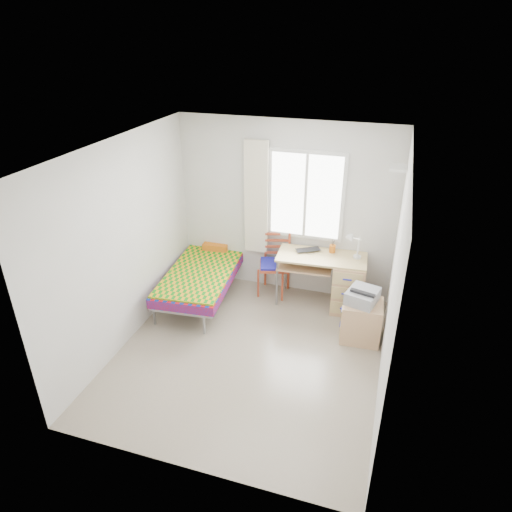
{
  "coord_description": "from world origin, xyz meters",
  "views": [
    {
      "loc": [
        1.45,
        -4.33,
        3.72
      ],
      "look_at": [
        -0.07,
        0.55,
        1.11
      ],
      "focal_mm": 32.0,
      "sensor_mm": 36.0,
      "label": 1
    }
  ],
  "objects_px": {
    "chair": "(275,260)",
    "printer": "(363,296)",
    "cabinet": "(361,321)",
    "desk": "(344,281)",
    "bed": "(205,270)"
  },
  "relations": [
    {
      "from": "desk",
      "to": "cabinet",
      "type": "height_order",
      "value": "desk"
    },
    {
      "from": "cabinet",
      "to": "desk",
      "type": "bearing_deg",
      "value": 112.91
    },
    {
      "from": "desk",
      "to": "chair",
      "type": "distance_m",
      "value": 1.07
    },
    {
      "from": "chair",
      "to": "cabinet",
      "type": "height_order",
      "value": "chair"
    },
    {
      "from": "cabinet",
      "to": "printer",
      "type": "relative_size",
      "value": 1.12
    },
    {
      "from": "bed",
      "to": "chair",
      "type": "xyz_separation_m",
      "value": [
        0.98,
        0.39,
        0.12
      ]
    },
    {
      "from": "bed",
      "to": "printer",
      "type": "bearing_deg",
      "value": -14.47
    },
    {
      "from": "cabinet",
      "to": "printer",
      "type": "xyz_separation_m",
      "value": [
        -0.02,
        0.03,
        0.36
      ]
    },
    {
      "from": "bed",
      "to": "printer",
      "type": "height_order",
      "value": "bed"
    },
    {
      "from": "chair",
      "to": "printer",
      "type": "relative_size",
      "value": 1.99
    },
    {
      "from": "desk",
      "to": "cabinet",
      "type": "xyz_separation_m",
      "value": [
        0.33,
        -0.68,
        -0.15
      ]
    },
    {
      "from": "bed",
      "to": "cabinet",
      "type": "relative_size",
      "value": 3.76
    },
    {
      "from": "chair",
      "to": "cabinet",
      "type": "bearing_deg",
      "value": -47.02
    },
    {
      "from": "bed",
      "to": "cabinet",
      "type": "xyz_separation_m",
      "value": [
        2.37,
        -0.43,
        -0.14
      ]
    },
    {
      "from": "chair",
      "to": "printer",
      "type": "distance_m",
      "value": 1.58
    }
  ]
}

